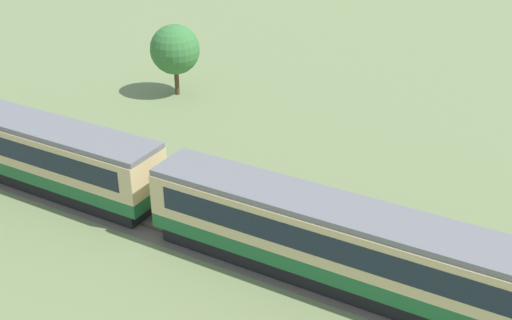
% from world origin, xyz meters
% --- Properties ---
extents(passenger_train, '(114.55, 3.12, 4.18)m').
position_xyz_m(passenger_train, '(-21.75, 1.10, 2.32)').
color(passenger_train, '#1E6033').
rests_on(passenger_train, ground_plane).
extents(yard_tree_1, '(3.95, 3.95, 5.75)m').
position_xyz_m(yard_tree_1, '(-44.08, 17.23, 3.76)').
color(yard_tree_1, '#4C3823').
rests_on(yard_tree_1, ground_plane).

